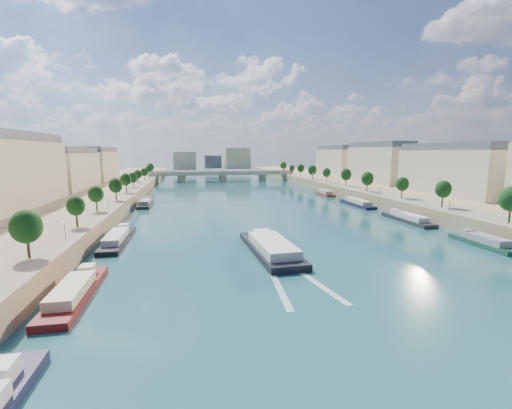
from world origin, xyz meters
name	(u,v)px	position (x,y,z in m)	size (l,w,h in m)	color
ground	(251,205)	(0.00, 100.00, 0.00)	(700.00, 700.00, 0.00)	#0D3039
quay_left	(74,205)	(-72.00, 100.00, 2.50)	(44.00, 520.00, 5.00)	#9E8460
quay_right	(399,196)	(72.00, 100.00, 2.50)	(44.00, 520.00, 5.00)	#9E8460
pave_left	(113,197)	(-57.00, 100.00, 5.05)	(14.00, 520.00, 0.10)	gray
pave_right	(371,191)	(57.00, 100.00, 5.05)	(14.00, 520.00, 0.10)	gray
trees_left	(119,183)	(-55.00, 102.00, 10.48)	(4.80, 268.80, 8.26)	#382B1E
trees_right	(357,178)	(55.00, 110.00, 10.48)	(4.80, 268.80, 8.26)	#382B1E
lamps_left	(120,193)	(-52.50, 90.00, 7.78)	(0.36, 200.36, 4.28)	black
lamps_right	(357,184)	(52.50, 105.00, 7.78)	(0.36, 200.36, 4.28)	black
buildings_left	(47,168)	(-85.00, 112.00, 16.45)	(16.00, 226.00, 23.20)	beige
buildings_right	(410,165)	(85.00, 112.00, 16.45)	(16.00, 226.00, 23.20)	beige
skyline	(217,160)	(3.19, 319.52, 14.66)	(79.00, 42.00, 22.00)	beige
bridge	(223,175)	(0.00, 224.94, 5.08)	(112.00, 12.00, 8.15)	#C1B79E
tour_barge	(271,248)	(-8.43, 29.07, 1.16)	(10.01, 30.16, 4.04)	black
wake	(292,278)	(-8.43, 12.52, 0.02)	(10.75, 26.02, 0.04)	silver
moored_barges_left	(109,250)	(-45.50, 35.97, 0.84)	(5.00, 149.75, 3.60)	#1B1A39
moored_barges_right	(406,219)	(45.50, 56.03, 0.84)	(5.00, 161.04, 3.60)	black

